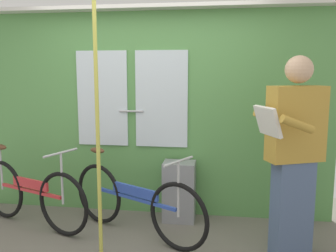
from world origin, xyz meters
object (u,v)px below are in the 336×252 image
bicycle_leaning_behind (134,202)px  passenger_reading_newspaper (294,153)px  bicycle_near_door (30,194)px  trash_bin_by_wall (179,191)px  handrail_pole (98,129)px

bicycle_leaning_behind → passenger_reading_newspaper: 1.63m
bicycle_near_door → passenger_reading_newspaper: (2.67, -0.25, 0.60)m
bicycle_leaning_behind → trash_bin_by_wall: bicycle_leaning_behind is taller
bicycle_leaning_behind → passenger_reading_newspaper: size_ratio=0.86×
bicycle_near_door → passenger_reading_newspaper: size_ratio=0.85×
passenger_reading_newspaper → trash_bin_by_wall: passenger_reading_newspaper is taller
bicycle_near_door → handrail_pole: bearing=-5.3°
bicycle_near_door → trash_bin_by_wall: size_ratio=2.27×
bicycle_leaning_behind → handrail_pole: bearing=-89.6°
passenger_reading_newspaper → trash_bin_by_wall: (-1.09, 0.64, -0.62)m
passenger_reading_newspaper → trash_bin_by_wall: bearing=-52.9°
trash_bin_by_wall → handrail_pole: (-0.63, -0.87, 0.83)m
trash_bin_by_wall → bicycle_near_door: bearing=-165.9°
bicycle_near_door → passenger_reading_newspaper: 2.75m
bicycle_near_door → trash_bin_by_wall: bearing=35.4°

